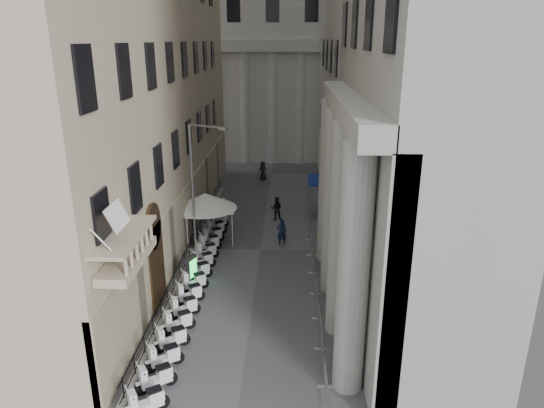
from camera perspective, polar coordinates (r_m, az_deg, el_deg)
The scene contains 31 objects.
far_building at distance 58.28m, azimuth 0.23°, elevation 20.54°, with size 22.00×10.00×30.00m, color beige.
iron_fence at distance 31.77m, azimuth -9.32°, elevation -6.08°, with size 0.30×28.00×1.40m, color black, non-canonical shape.
blue_awning at distance 38.64m, azimuth 5.36°, elevation -1.31°, with size 1.60×3.00×3.00m, color navy, non-canonical shape.
flag at distance 20.99m, azimuth -15.60°, elevation -21.09°, with size 1.00×1.40×8.20m, color #9E0C11, non-canonical shape.
scooter_1 at distance 21.18m, azimuth -13.33°, elevation -20.45°, with size 0.56×1.40×1.50m, color white, non-canonical shape.
scooter_2 at distance 22.19m, azimuth -12.42°, elevation -18.31°, with size 0.56×1.40×1.50m, color white, non-canonical shape.
scooter_3 at distance 23.23m, azimuth -11.60°, elevation -16.35°, with size 0.56×1.40×1.50m, color white, non-canonical shape.
scooter_4 at distance 24.31m, azimuth -10.87°, elevation -14.55°, with size 0.56×1.40×1.50m, color white, non-canonical shape.
scooter_5 at distance 25.41m, azimuth -10.21°, elevation -12.91°, with size 0.56×1.40×1.50m, color white, non-canonical shape.
scooter_6 at distance 26.53m, azimuth -9.62°, elevation -11.41°, with size 0.56×1.40×1.50m, color white, non-canonical shape.
scooter_7 at distance 27.67m, azimuth -9.08°, elevation -10.02°, with size 0.56×1.40×1.50m, color white, non-canonical shape.
scooter_8 at distance 28.82m, azimuth -8.58°, elevation -8.75°, with size 0.56×1.40×1.50m, color white, non-canonical shape.
scooter_9 at distance 30.00m, azimuth -8.13°, elevation -7.57°, with size 0.56×1.40×1.50m, color white, non-canonical shape.
scooter_10 at distance 31.18m, azimuth -7.71°, elevation -6.49°, with size 0.56×1.40×1.50m, color white, non-canonical shape.
scooter_11 at distance 32.38m, azimuth -7.33°, elevation -5.48°, with size 0.56×1.40×1.50m, color white, non-canonical shape.
scooter_12 at distance 33.59m, azimuth -6.97°, elevation -4.54°, with size 0.56×1.40×1.50m, color white, non-canonical shape.
scooter_13 at distance 34.80m, azimuth -6.65°, elevation -3.67°, with size 0.56×1.40×1.50m, color white, non-canonical shape.
scooter_14 at distance 36.03m, azimuth -6.34°, elevation -2.86°, with size 0.56×1.40×1.50m, color white, non-canonical shape.
barrier_1 at distance 21.87m, azimuth 5.97°, elevation -18.54°, with size 0.60×2.40×1.10m, color #A1A4A9, non-canonical shape.
barrier_2 at distance 23.90m, azimuth 5.57°, elevation -14.90°, with size 0.60×2.40×1.10m, color #A1A4A9, non-canonical shape.
barrier_3 at distance 26.02m, azimuth 5.25°, elevation -11.85°, with size 0.60×2.40×1.10m, color #A1A4A9, non-canonical shape.
barrier_4 at distance 28.19m, azimuth 4.98°, elevation -9.26°, with size 0.60×2.40×1.10m, color #A1A4A9, non-canonical shape.
barrier_5 at distance 30.42m, azimuth 4.76°, elevation -7.05°, with size 0.60×2.40×1.10m, color #A1A4A9, non-canonical shape.
barrier_6 at distance 32.68m, azimuth 4.56°, elevation -5.14°, with size 0.60×2.40×1.10m, color #A1A4A9, non-canonical shape.
barrier_7 at distance 34.98m, azimuth 4.40°, elevation -3.48°, with size 0.60×2.40×1.10m, color #A1A4A9, non-canonical shape.
security_tent at distance 32.51m, azimuth -6.99°, elevation 0.09°, with size 4.24×4.24×3.45m.
street_lamp at distance 30.45m, azimuth -8.87°, elevation 2.95°, with size 2.55×1.29×8.42m.
info_kiosk at distance 27.82m, azimuth -9.44°, elevation -7.75°, with size 0.55×0.89×1.81m.
pedestrian_a at distance 32.73m, azimuth 1.14°, elevation -3.29°, with size 0.67×0.44×1.84m, color #0C1833.
pedestrian_b at distance 37.25m, azimuth 0.52°, elevation -0.51°, with size 0.89×0.69×1.82m, color black.
pedestrian_c at distance 47.90m, azimuth -1.10°, elevation 3.92°, with size 0.91×0.59×1.87m, color black.
Camera 1 is at (1.80, -10.23, 13.23)m, focal length 32.00 mm.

